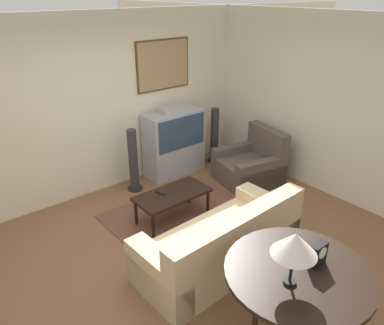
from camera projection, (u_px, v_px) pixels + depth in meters
ground_plane at (188, 249)px, 4.67m from camera, size 12.00×12.00×0.00m
wall_back at (99, 106)px, 5.59m from camera, size 12.00×0.10×2.70m
wall_right at (324, 106)px, 5.60m from camera, size 0.06×12.00×2.70m
area_rug at (181, 215)px, 5.36m from camera, size 1.94×1.52×0.01m
tv at (174, 142)px, 6.38m from camera, size 1.03×0.45×1.20m
couch at (222, 244)px, 4.29m from camera, size 2.00×0.93×0.82m
armchair at (251, 166)px, 6.23m from camera, size 1.08×1.05×0.88m
coffee_table at (172, 196)px, 5.11m from camera, size 1.03×0.52×0.43m
console_table at (298, 277)px, 3.19m from camera, size 1.26×1.26×0.79m
table_lamp at (295, 245)px, 2.87m from camera, size 0.37×0.37×0.48m
mantel_clock at (317, 254)px, 3.20m from camera, size 0.17×0.10×0.21m
remote at (161, 193)px, 5.07m from camera, size 0.08×0.17×0.02m
speaker_tower_left at (133, 162)px, 5.87m from camera, size 0.25×0.25×1.02m
speaker_tower_right at (214, 137)px, 6.86m from camera, size 0.25×0.25×1.02m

